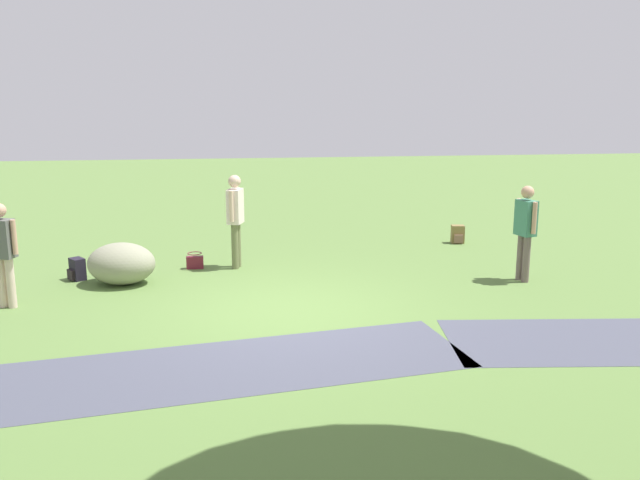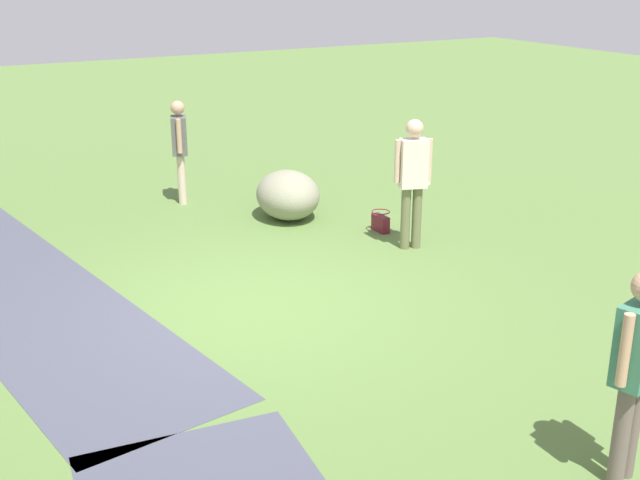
{
  "view_description": "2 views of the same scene",
  "coord_description": "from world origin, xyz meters",
  "views": [
    {
      "loc": [
        0.81,
        10.07,
        3.38
      ],
      "look_at": [
        -0.47,
        -0.06,
        1.11
      ],
      "focal_mm": 38.42,
      "sensor_mm": 36.0,
      "label": 1
    },
    {
      "loc": [
        -7.76,
        3.33,
        3.82
      ],
      "look_at": [
        -0.78,
        -0.51,
        0.99
      ],
      "focal_mm": 45.2,
      "sensor_mm": 36.0,
      "label": 2
    }
  ],
  "objects": [
    {
      "name": "passerby_on_path",
      "position": [
        4.4,
        -0.79,
        0.96
      ],
      "size": [
        0.5,
        0.35,
        1.66
      ],
      "color": "beige",
      "rests_on": "ground"
    },
    {
      "name": "backpack_by_boulder",
      "position": [
        3.66,
        -2.29,
        0.19
      ],
      "size": [
        0.35,
        0.35,
        0.4
      ],
      "color": "black",
      "rests_on": "ground"
    },
    {
      "name": "woman_with_handbag",
      "position": [
        0.8,
        -2.8,
        1.05
      ],
      "size": [
        0.34,
        0.5,
        1.79
      ],
      "color": "#6B6F47",
      "rests_on": "ground"
    },
    {
      "name": "ground_plane",
      "position": [
        0.0,
        0.0,
        0.0
      ],
      "size": [
        48.0,
        48.0,
        0.0
      ],
      "primitive_type": "plane",
      "color": "#5A793B"
    },
    {
      "name": "handbag_on_grass",
      "position": [
        1.6,
        -2.83,
        0.14
      ],
      "size": [
        0.32,
        0.27,
        0.31
      ],
      "color": "maroon",
      "rests_on": "ground"
    },
    {
      "name": "lawn_boulder",
      "position": [
        2.82,
        -1.93,
        0.37
      ],
      "size": [
        1.34,
        1.16,
        0.74
      ],
      "color": "gray",
      "rests_on": "ground"
    },
    {
      "name": "footpath_segment_mid",
      "position": [
        1.91,
        2.21,
        0.0
      ],
      "size": [
        8.18,
        3.06,
        0.01
      ],
      "color": "#474958",
      "rests_on": "ground"
    },
    {
      "name": "frisbee_on_grass",
      "position": [
        3.43,
        -4.91,
        0.01
      ],
      "size": [
        0.25,
        0.25,
        0.02
      ],
      "color": "white",
      "rests_on": "ground"
    },
    {
      "name": "man_near_boulder",
      "position": [
        -4.28,
        -1.23,
        1.0
      ],
      "size": [
        0.33,
        0.5,
        1.72
      ],
      "color": "#6D5C57",
      "rests_on": "ground"
    }
  ]
}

